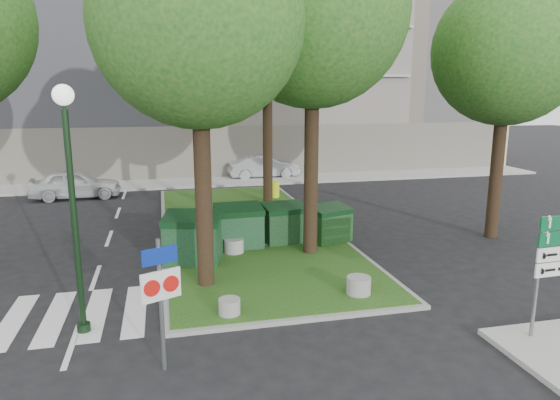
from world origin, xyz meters
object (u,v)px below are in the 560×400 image
object	(u,v)px
bollard_mid	(234,246)
dumpster_b	(239,226)
tree_median_far	(269,18)
tree_street_right	(510,37)
street_lamp	(71,182)
dumpster_a	(192,238)
litter_bin	(275,189)
dumpster_c	(284,223)
car_white	(76,184)
dumpster_d	(330,224)
bollard_left	(229,306)
bollard_right	(359,285)
car_silver	(263,167)
traffic_sign_pole	(160,287)
tree_median_mid	(201,41)

from	to	relation	value
bollard_mid	dumpster_b	bearing A→B (deg)	65.82
tree_median_far	tree_street_right	xyz separation A→B (m)	(6.80, -7.00, -1.34)
bollard_mid	street_lamp	bearing A→B (deg)	-131.86
bollard_mid	dumpster_a	bearing A→B (deg)	-154.01
litter_bin	street_lamp	world-z (taller)	street_lamp
dumpster_c	car_white	world-z (taller)	dumpster_c
tree_median_far	car_white	bearing A→B (deg)	157.89
dumpster_d	litter_bin	size ratio (longest dim) A/B	2.04
litter_bin	car_white	xyz separation A→B (m)	(-9.53, 2.59, 0.21)
bollard_left	bollard_right	distance (m)	3.39
bollard_right	car_silver	world-z (taller)	car_silver
street_lamp	traffic_sign_pole	world-z (taller)	street_lamp
bollard_right	car_white	xyz separation A→B (m)	(-8.96, 14.80, 0.38)
dumpster_a	dumpster_d	world-z (taller)	dumpster_a
litter_bin	dumpster_d	bearing A→B (deg)	-88.37
tree_street_right	bollard_left	bearing A→B (deg)	-155.98
dumpster_d	bollard_mid	bearing A→B (deg)	170.73
tree_median_mid	street_lamp	bearing A→B (deg)	-112.06
dumpster_c	dumpster_d	size ratio (longest dim) A/B	0.98
bollard_left	bollard_right	bearing A→B (deg)	7.33
bollard_right	tree_median_mid	bearing A→B (deg)	111.06
dumpster_d	tree_median_mid	bearing A→B (deg)	119.92
tree_median_far	traffic_sign_pole	bearing A→B (deg)	-110.11
tree_median_far	bollard_left	world-z (taller)	tree_median_far
dumpster_d	bollard_right	bearing A→B (deg)	-117.60
dumpster_a	bollard_mid	distance (m)	1.57
bollard_mid	traffic_sign_pole	distance (m)	6.89
dumpster_b	traffic_sign_pole	world-z (taller)	traffic_sign_pole
tree_median_far	dumpster_d	world-z (taller)	tree_median_far
dumpster_a	bollard_right	bearing A→B (deg)	-26.60
tree_median_far	bollard_right	distance (m)	13.69
dumpster_c	bollard_mid	xyz separation A→B (m)	(-1.87, -0.83, -0.42)
bollard_left	litter_bin	bearing A→B (deg)	72.75
bollard_left	tree_median_far	bearing A→B (deg)	73.47
tree_median_mid	dumpster_c	bearing A→B (deg)	-53.54
bollard_left	car_white	bearing A→B (deg)	110.20
bollard_left	litter_bin	distance (m)	13.24
dumpster_b	car_white	distance (m)	12.11
dumpster_c	street_lamp	size ratio (longest dim) A/B	0.29
litter_bin	traffic_sign_pole	size ratio (longest dim) A/B	0.30
dumpster_c	car_silver	xyz separation A→B (m)	(2.03, 13.67, -0.05)
street_lamp	tree_median_far	bearing A→B (deg)	59.96
dumpster_c	street_lamp	world-z (taller)	street_lamp
bollard_right	bollard_mid	world-z (taller)	bollard_mid
dumpster_c	dumpster_d	world-z (taller)	dumpster_c
dumpster_b	car_silver	distance (m)	14.37
tree_street_right	car_silver	bearing A→B (deg)	111.16
dumpster_a	car_silver	bearing A→B (deg)	85.25
dumpster_a	car_white	size ratio (longest dim) A/B	0.45
litter_bin	tree_median_mid	bearing A→B (deg)	-132.16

